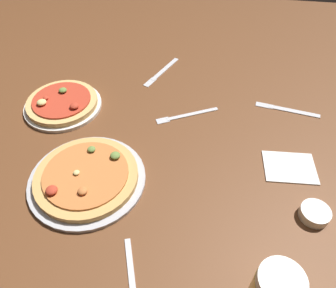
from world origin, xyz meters
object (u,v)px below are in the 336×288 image
(pizza_plate_near, at_px, (87,177))
(pizza_plate_far, at_px, (62,103))
(knife_spare, at_px, (287,109))
(napkin_folded, at_px, (290,167))
(knife_right, at_px, (162,72))
(fork_left, at_px, (133,288))
(fork_spare, at_px, (186,115))
(ramekin_sauce, at_px, (315,214))

(pizza_plate_near, height_order, pizza_plate_far, same)
(pizza_plate_near, relative_size, knife_spare, 1.50)
(napkin_folded, bearing_deg, knife_right, 136.27)
(fork_left, distance_m, fork_spare, 0.59)
(fork_spare, relative_size, knife_spare, 0.95)
(knife_spare, bearing_deg, pizza_plate_far, -172.77)
(knife_right, bearing_deg, fork_left, -85.16)
(pizza_plate_far, xyz_separation_m, napkin_folded, (0.76, -0.17, -0.01))
(knife_right, bearing_deg, fork_spare, -63.22)
(pizza_plate_near, height_order, knife_spare, pizza_plate_near)
(ramekin_sauce, height_order, knife_right, ramekin_sauce)
(knife_right, relative_size, fork_spare, 1.04)
(ramekin_sauce, height_order, fork_spare, ramekin_sauce)
(pizza_plate_far, relative_size, fork_spare, 1.28)
(pizza_plate_near, height_order, napkin_folded, pizza_plate_near)
(pizza_plate_far, bearing_deg, pizza_plate_near, -58.01)
(knife_right, xyz_separation_m, knife_spare, (0.47, -0.17, 0.00))
(ramekin_sauce, relative_size, knife_right, 0.35)
(fork_spare, bearing_deg, pizza_plate_far, -177.64)
(fork_spare, xyz_separation_m, knife_spare, (0.35, 0.08, 0.00))
(pizza_plate_far, relative_size, knife_right, 1.23)
(ramekin_sauce, height_order, napkin_folded, ramekin_sauce)
(pizza_plate_near, xyz_separation_m, napkin_folded, (0.57, 0.13, -0.01))
(knife_spare, bearing_deg, knife_right, 160.63)
(pizza_plate_far, height_order, ramekin_sauce, pizza_plate_far)
(pizza_plate_near, bearing_deg, pizza_plate_far, 121.99)
(napkin_folded, bearing_deg, fork_spare, 150.49)
(fork_spare, bearing_deg, napkin_folded, -29.51)
(pizza_plate_far, bearing_deg, knife_right, 40.57)
(ramekin_sauce, distance_m, knife_spare, 0.43)
(fork_spare, bearing_deg, ramekin_sauce, -42.98)
(pizza_plate_near, bearing_deg, ramekin_sauce, -2.33)
(napkin_folded, relative_size, knife_spare, 0.68)
(pizza_plate_near, xyz_separation_m, knife_spare, (0.59, 0.40, -0.01))
(fork_left, relative_size, knife_right, 1.01)
(pizza_plate_near, bearing_deg, napkin_folded, 13.14)
(napkin_folded, height_order, fork_left, napkin_folded)
(knife_right, relative_size, knife_spare, 0.99)
(ramekin_sauce, relative_size, knife_spare, 0.35)
(ramekin_sauce, bearing_deg, napkin_folded, 104.83)
(pizza_plate_near, relative_size, fork_spare, 1.58)
(ramekin_sauce, xyz_separation_m, fork_left, (-0.42, -0.24, -0.01))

